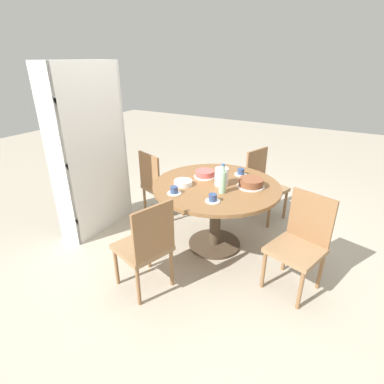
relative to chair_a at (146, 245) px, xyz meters
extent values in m
plane|color=#B2A893|center=(0.93, -0.22, -0.47)|extent=(14.00, 14.00, 0.00)
cylinder|color=#473828|center=(0.93, -0.22, -0.45)|extent=(0.58, 0.58, 0.03)
cylinder|color=#473828|center=(0.93, -0.22, -0.10)|extent=(0.12, 0.12, 0.68)
cylinder|color=brown|center=(0.93, -0.22, 0.26)|extent=(1.33, 1.33, 0.04)
cylinder|color=olive|center=(0.24, 0.18, -0.27)|extent=(0.03, 0.03, 0.39)
cylinder|color=olive|center=(-0.10, 0.29, -0.27)|extent=(0.03, 0.03, 0.39)
cylinder|color=olive|center=(0.14, -0.16, -0.27)|extent=(0.03, 0.03, 0.39)
cylinder|color=olive|center=(-0.21, -0.06, -0.27)|extent=(0.03, 0.03, 0.39)
cube|color=#93704C|center=(0.02, 0.06, -0.06)|extent=(0.53, 0.53, 0.04)
cube|color=olive|center=(-0.04, -0.13, 0.19)|extent=(0.39, 0.14, 0.46)
cylinder|color=olive|center=(0.53, -0.90, -0.27)|extent=(0.03, 0.03, 0.39)
cylinder|color=olive|center=(0.42, -1.25, -0.27)|extent=(0.03, 0.03, 0.39)
cylinder|color=olive|center=(0.87, -1.01, -0.27)|extent=(0.03, 0.03, 0.39)
cylinder|color=olive|center=(0.77, -1.35, -0.27)|extent=(0.03, 0.03, 0.39)
cube|color=#93704C|center=(0.65, -1.13, -0.06)|extent=(0.52, 0.52, 0.04)
cube|color=olive|center=(0.83, -1.19, 0.19)|extent=(0.14, 0.39, 0.46)
cylinder|color=olive|center=(1.60, -0.63, -0.27)|extent=(0.03, 0.03, 0.39)
cylinder|color=olive|center=(1.94, -0.75, -0.27)|extent=(0.03, 0.03, 0.39)
cylinder|color=olive|center=(1.71, -0.29, -0.27)|extent=(0.03, 0.03, 0.39)
cylinder|color=olive|center=(2.05, -0.40, -0.27)|extent=(0.03, 0.03, 0.39)
cube|color=#93704C|center=(1.83, -0.52, -0.06)|extent=(0.53, 0.53, 0.04)
cube|color=olive|center=(1.89, -0.33, 0.19)|extent=(0.39, 0.15, 0.46)
cylinder|color=olive|center=(1.34, 0.45, -0.27)|extent=(0.03, 0.03, 0.39)
cylinder|color=olive|center=(1.46, 0.79, -0.27)|extent=(0.03, 0.03, 0.39)
cylinder|color=olive|center=(1.00, 0.57, -0.27)|extent=(0.03, 0.03, 0.39)
cylinder|color=olive|center=(1.12, 0.91, -0.27)|extent=(0.03, 0.03, 0.39)
cube|color=#93704C|center=(1.23, 0.68, -0.06)|extent=(0.53, 0.53, 0.04)
cube|color=olive|center=(1.04, 0.74, 0.19)|extent=(0.15, 0.39, 0.46)
cube|color=silver|center=(1.05, 1.24, 0.50)|extent=(0.04, 0.28, 1.93)
cube|color=silver|center=(0.17, 1.24, 0.50)|extent=(0.04, 0.28, 1.93)
cube|color=silver|center=(0.61, 1.11, 0.50)|extent=(0.91, 0.02, 1.93)
cube|color=silver|center=(0.61, 1.24, -0.45)|extent=(0.84, 0.27, 0.04)
cube|color=silver|center=(0.61, 1.24, 0.01)|extent=(0.84, 0.27, 0.04)
cube|color=silver|center=(0.61, 1.24, 0.50)|extent=(0.84, 0.27, 0.04)
cube|color=silver|center=(0.61, 1.24, 0.98)|extent=(0.84, 0.27, 0.04)
cube|color=silver|center=(0.61, 1.24, 1.44)|extent=(0.84, 0.27, 0.04)
cube|color=#703384|center=(0.88, 1.23, -0.28)|extent=(0.31, 0.21, 0.30)
cube|color=teal|center=(0.34, 1.23, -0.23)|extent=(0.31, 0.21, 0.39)
cube|color=beige|center=(0.86, 1.23, 0.19)|extent=(0.34, 0.21, 0.32)
cube|color=black|center=(0.36, 1.23, 0.22)|extent=(0.34, 0.21, 0.37)
cube|color=#B72D28|center=(0.88, 1.23, 0.70)|extent=(0.30, 0.21, 0.38)
cube|color=teal|center=(0.34, 1.23, 0.66)|extent=(0.30, 0.21, 0.30)
cube|color=teal|center=(0.84, 1.23, 1.15)|extent=(0.38, 0.21, 0.31)
cube|color=beige|center=(0.38, 1.23, 1.18)|extent=(0.38, 0.21, 0.36)
cylinder|color=white|center=(0.94, -0.27, 0.37)|extent=(0.14, 0.14, 0.18)
cone|color=white|center=(0.94, -0.27, 0.47)|extent=(0.13, 0.13, 0.02)
sphere|color=white|center=(0.94, -0.27, 0.49)|extent=(0.02, 0.02, 0.02)
cylinder|color=#99C6A3|center=(0.77, -0.35, 0.39)|extent=(0.07, 0.07, 0.22)
cylinder|color=#99C6A3|center=(0.77, -0.35, 0.53)|extent=(0.03, 0.03, 0.06)
cylinder|color=#2D5184|center=(0.77, -0.35, 0.56)|extent=(0.04, 0.04, 0.01)
cylinder|color=white|center=(1.05, -0.55, 0.28)|extent=(0.28, 0.28, 0.01)
cylinder|color=brown|center=(1.05, -0.55, 0.33)|extent=(0.25, 0.25, 0.07)
cylinder|color=white|center=(1.05, -0.02, 0.28)|extent=(0.24, 0.24, 0.01)
cylinder|color=#C65651|center=(1.05, -0.02, 0.32)|extent=(0.21, 0.21, 0.06)
cylinder|color=silver|center=(0.52, 0.04, 0.28)|extent=(0.14, 0.14, 0.01)
cylinder|color=#334775|center=(0.52, 0.04, 0.32)|extent=(0.08, 0.08, 0.06)
cylinder|color=silver|center=(0.55, -0.36, 0.28)|extent=(0.14, 0.14, 0.01)
cylinder|color=#334775|center=(0.55, -0.36, 0.32)|extent=(0.08, 0.08, 0.06)
cylinder|color=silver|center=(1.32, -0.33, 0.28)|extent=(0.14, 0.14, 0.01)
cylinder|color=#334775|center=(1.32, -0.33, 0.32)|extent=(0.08, 0.08, 0.06)
cylinder|color=white|center=(0.74, 0.07, 0.28)|extent=(0.19, 0.19, 0.01)
cylinder|color=white|center=(0.74, 0.07, 0.29)|extent=(0.19, 0.19, 0.01)
cylinder|color=white|center=(0.74, 0.07, 0.30)|extent=(0.19, 0.19, 0.01)
cylinder|color=white|center=(0.74, 0.07, 0.31)|extent=(0.19, 0.19, 0.01)
cylinder|color=white|center=(0.74, 0.07, 0.32)|extent=(0.19, 0.19, 0.01)
camera|label=1|loc=(-1.68, -1.42, 1.48)|focal=28.00mm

